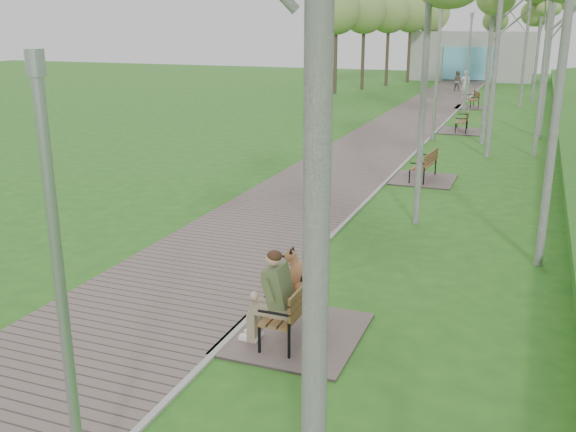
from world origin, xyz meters
name	(u,v)px	position (x,y,z in m)	size (l,w,h in m)	color
ground	(195,375)	(0.00, 0.00, 0.00)	(120.00, 120.00, 0.00)	#275E1D
walkway	(394,132)	(-1.75, 21.50, 0.02)	(3.50, 67.00, 0.04)	#6E5F59
kerb	(434,134)	(0.00, 21.50, 0.03)	(0.10, 67.00, 0.05)	#999993
building_north	(472,56)	(-1.50, 50.97, 1.99)	(10.00, 5.20, 4.00)	#9E9E99
bench_main	(288,306)	(0.80, 1.57, 0.50)	(2.01, 2.23, 1.75)	#6E5F59
bench_second	(423,173)	(0.99, 12.76, 0.21)	(1.86, 2.07, 1.14)	#6E5F59
bench_third	(461,127)	(1.03, 22.68, 0.22)	(1.94, 2.15, 1.19)	#6E5F59
bench_far	(472,104)	(0.62, 31.56, 0.21)	(1.88, 2.09, 1.15)	#6E5F59
lamp_post_near	(64,322)	(0.28, -2.73, 2.11)	(0.17, 0.17, 4.52)	#A1A3A9
lamp_post_second	(437,79)	(0.17, 20.05, 2.52)	(0.21, 0.21, 5.40)	#A1A3A9
lamp_post_third	(468,67)	(0.44, 29.35, 2.44)	(0.20, 0.20, 5.21)	#A1A3A9
pedestrian_near	(465,85)	(-0.30, 35.94, 0.90)	(0.66, 0.43, 1.80)	beige
pedestrian_far	(457,81)	(-1.35, 40.56, 0.72)	(0.70, 0.55, 1.45)	gray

